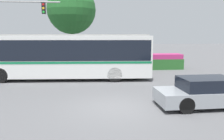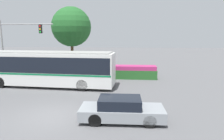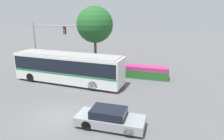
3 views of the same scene
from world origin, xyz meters
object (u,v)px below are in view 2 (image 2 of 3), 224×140
sedan_foreground (121,110)px  street_tree_left (71,27)px  city_bus (48,67)px  traffic_light_pole (15,40)px

sedan_foreground → street_tree_left: 17.47m
city_bus → sedan_foreground: 9.94m
city_bus → sedan_foreground: city_bus is taller
traffic_light_pole → sedan_foreground: bearing=-40.4°
street_tree_left → traffic_light_pole: bearing=-133.7°
city_bus → street_tree_left: bearing=-86.1°
sedan_foreground → traffic_light_pole: bearing=138.0°
city_bus → traffic_light_pole: size_ratio=1.96×
sedan_foreground → city_bus: bearing=133.5°
city_bus → sedan_foreground: (6.98, -6.98, -1.20)m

